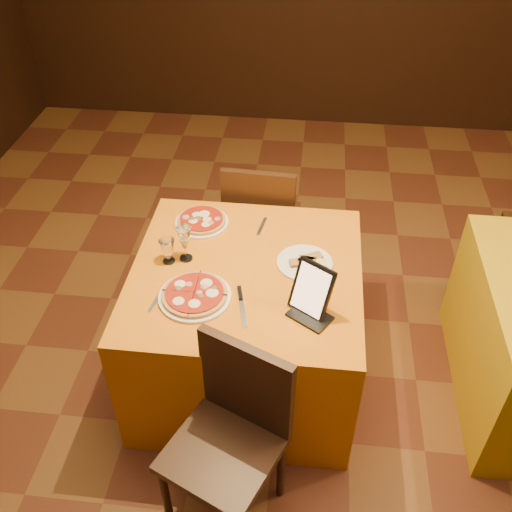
# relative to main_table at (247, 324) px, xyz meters

# --- Properties ---
(floor) EXTENTS (6.00, 7.00, 0.01)m
(floor) POSITION_rel_main_table_xyz_m (0.56, -0.40, -0.38)
(floor) COLOR #5E2D19
(floor) RESTS_ON ground
(main_table) EXTENTS (1.10, 1.10, 0.75)m
(main_table) POSITION_rel_main_table_xyz_m (0.00, 0.00, 0.00)
(main_table) COLOR orange
(main_table) RESTS_ON floor
(chair_main_near) EXTENTS (0.49, 0.49, 0.91)m
(chair_main_near) POSITION_rel_main_table_xyz_m (0.00, -0.79, 0.08)
(chair_main_near) COLOR black
(chair_main_near) RESTS_ON floor
(chair_main_far) EXTENTS (0.45, 0.45, 0.91)m
(chair_main_far) POSITION_rel_main_table_xyz_m (0.00, 0.81, 0.08)
(chair_main_far) COLOR black
(chair_main_far) RESTS_ON floor
(pizza_near) EXTENTS (0.33, 0.33, 0.03)m
(pizza_near) POSITION_rel_main_table_xyz_m (-0.21, -0.21, 0.39)
(pizza_near) COLOR white
(pizza_near) RESTS_ON main_table
(pizza_far) EXTENTS (0.28, 0.28, 0.03)m
(pizza_far) POSITION_rel_main_table_xyz_m (-0.28, 0.34, 0.39)
(pizza_far) COLOR white
(pizza_far) RESTS_ON main_table
(cutlet_dish) EXTENTS (0.27, 0.27, 0.03)m
(cutlet_dish) POSITION_rel_main_table_xyz_m (0.28, 0.08, 0.39)
(cutlet_dish) COLOR white
(cutlet_dish) RESTS_ON main_table
(wine_glass) EXTENTS (0.11, 0.11, 0.19)m
(wine_glass) POSITION_rel_main_table_xyz_m (-0.30, 0.05, 0.47)
(wine_glass) COLOR #F7E78C
(wine_glass) RESTS_ON main_table
(water_glass) EXTENTS (0.07, 0.07, 0.13)m
(water_glass) POSITION_rel_main_table_xyz_m (-0.38, 0.02, 0.44)
(water_glass) COLOR white
(water_glass) RESTS_ON main_table
(tablet) EXTENTS (0.21, 0.18, 0.23)m
(tablet) POSITION_rel_main_table_xyz_m (0.31, -0.23, 0.49)
(tablet) COLOR black
(tablet) RESTS_ON main_table
(knife) EXTENTS (0.08, 0.25, 0.01)m
(knife) POSITION_rel_main_table_xyz_m (0.01, -0.25, 0.38)
(knife) COLOR #A9A7AE
(knife) RESTS_ON main_table
(fork_near) EXTENTS (0.04, 0.15, 0.01)m
(fork_near) POSITION_rel_main_table_xyz_m (-0.38, -0.25, 0.38)
(fork_near) COLOR #A4A5AB
(fork_near) RESTS_ON main_table
(fork_far) EXTENTS (0.04, 0.16, 0.01)m
(fork_far) POSITION_rel_main_table_xyz_m (0.04, 0.35, 0.38)
(fork_far) COLOR silver
(fork_far) RESTS_ON main_table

